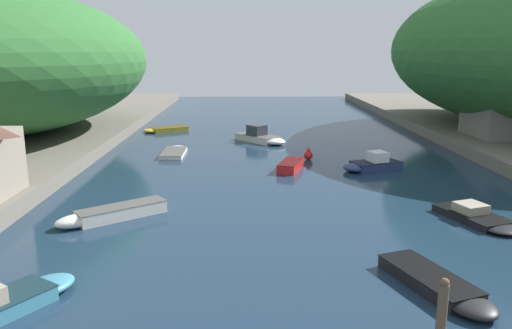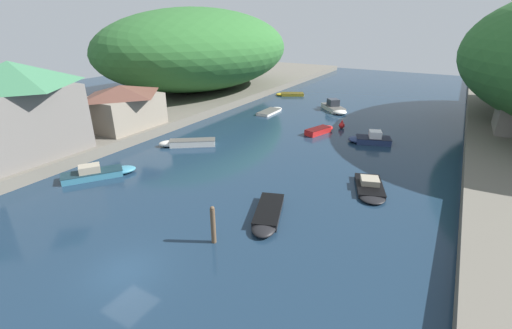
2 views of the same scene
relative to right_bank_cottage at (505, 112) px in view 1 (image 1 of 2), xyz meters
The scene contains 12 objects.
water_surface 24.52m from the right_bank_cottage, 156.71° to the right, with size 130.00×130.00×0.00m, color #192D42.
right_bank_cottage is the anchor object (origin of this frame).
boat_yellow_tender 37.07m from the right_bank_cottage, 163.47° to the left, with size 5.65×4.44×0.47m.
boat_far_upstream 18.54m from the right_bank_cottage, 148.26° to the right, with size 5.19×3.44×1.48m.
boat_mid_channel 24.38m from the right_bank_cottage, behind, with size 5.77×6.13×1.74m.
boat_cabin_cruiser 35.47m from the right_bank_cottage, 120.48° to the right, with size 3.57×6.03×0.56m.
boat_near_quay 25.62m from the right_bank_cottage, 119.50° to the right, with size 3.77×5.76×0.90m.
boat_small_dinghy 32.61m from the right_bank_cottage, behind, with size 2.04×5.85×0.38m.
boat_white_cruiser 39.88m from the right_bank_cottage, 147.48° to the right, with size 5.99×4.92×0.73m.
boat_navy_launch 23.76m from the right_bank_cottage, 158.04° to the right, with size 2.77×4.79×0.73m.
mooring_post_nearest 39.87m from the right_bank_cottage, 119.48° to the right, with size 0.32×0.32×2.68m.
channel_buoy_near 21.08m from the right_bank_cottage, 164.58° to the right, with size 0.79×0.79×1.19m.
Camera 1 is at (-3.41, -9.04, 9.52)m, focal length 35.00 mm.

